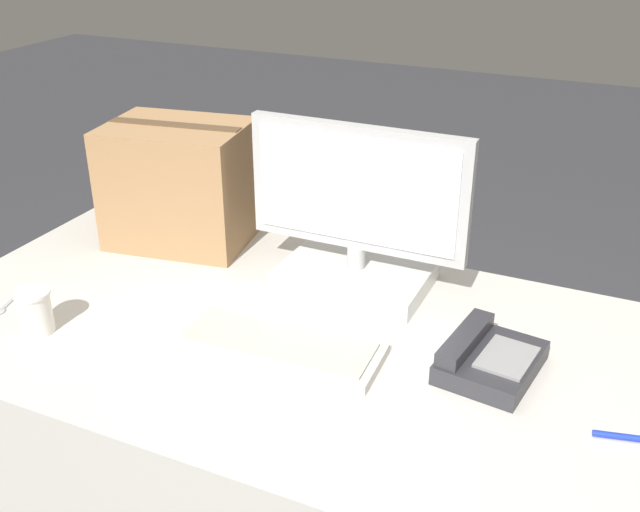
{
  "coord_description": "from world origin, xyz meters",
  "views": [
    {
      "loc": [
        0.59,
        -1.24,
        1.63
      ],
      "look_at": [
        -0.02,
        0.09,
        0.9
      ],
      "focal_mm": 42.0,
      "sensor_mm": 36.0,
      "label": 1
    }
  ],
  "objects": [
    {
      "name": "office_desk",
      "position": [
        0.0,
        0.0,
        0.38
      ],
      "size": [
        1.8,
        0.9,
        0.75
      ],
      "color": "beige",
      "rests_on": "ground_plane"
    },
    {
      "name": "monitor",
      "position": [
        -0.0,
        0.25,
        0.9
      ],
      "size": [
        0.53,
        0.26,
        0.4
      ],
      "color": "white",
      "rests_on": "office_desk"
    },
    {
      "name": "keyboard",
      "position": [
        -0.04,
        -0.08,
        0.77
      ],
      "size": [
        0.44,
        0.19,
        0.03
      ],
      "rotation": [
        0.0,
        0.0,
        0.05
      ],
      "color": "beige",
      "rests_on": "office_desk"
    },
    {
      "name": "desk_phone",
      "position": [
        0.38,
        0.03,
        0.78
      ],
      "size": [
        0.2,
        0.24,
        0.07
      ],
      "rotation": [
        0.0,
        0.0,
        -0.13
      ],
      "color": "#2D2D33",
      "rests_on": "office_desk"
    },
    {
      "name": "paper_cup_left",
      "position": [
        -0.55,
        -0.23,
        0.8
      ],
      "size": [
        0.08,
        0.08,
        0.1
      ],
      "color": "white",
      "rests_on": "office_desk"
    },
    {
      "name": "spoon",
      "position": [
        -0.7,
        -0.18,
        0.76
      ],
      "size": [
        0.05,
        0.14,
        0.0
      ],
      "rotation": [
        0.0,
        0.0,
        4.98
      ],
      "color": "#B2B2B7",
      "rests_on": "office_desk"
    },
    {
      "name": "cardboard_box",
      "position": [
        -0.53,
        0.3,
        0.91
      ],
      "size": [
        0.4,
        0.32,
        0.32
      ],
      "rotation": [
        0.0,
        0.0,
        0.15
      ],
      "color": "#9E754C",
      "rests_on": "office_desk"
    },
    {
      "name": "pen_marker",
      "position": [
        0.66,
        -0.07,
        0.76
      ],
      "size": [
        0.15,
        0.04,
        0.01
      ],
      "rotation": [
        0.0,
        0.0,
        3.37
      ],
      "color": "#1933B2",
      "rests_on": "office_desk"
    }
  ]
}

